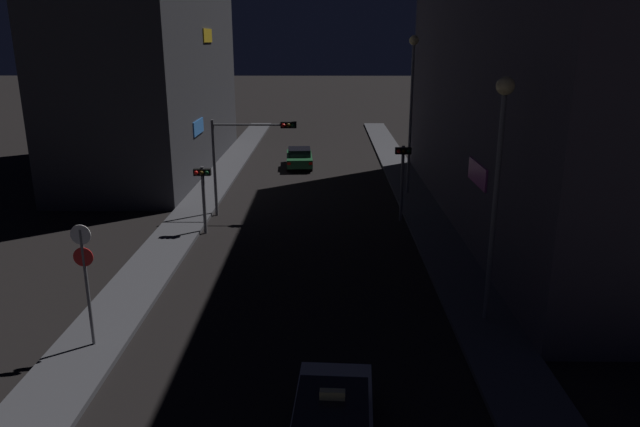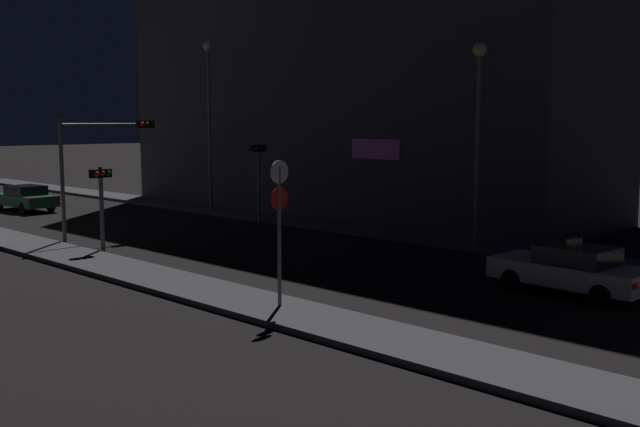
{
  "view_description": "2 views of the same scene",
  "coord_description": "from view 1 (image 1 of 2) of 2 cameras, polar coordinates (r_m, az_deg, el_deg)",
  "views": [
    {
      "loc": [
        0.98,
        -3.6,
        8.96
      ],
      "look_at": [
        0.75,
        17.82,
        2.59
      ],
      "focal_mm": 32.96,
      "sensor_mm": 36.0,
      "label": 1
    },
    {
      "loc": [
        -18.61,
        -1.62,
        4.9
      ],
      "look_at": [
        -0.08,
        16.4,
        1.68
      ],
      "focal_mm": 41.35,
      "sensor_mm": 36.0,
      "label": 2
    }
  ],
  "objects": [
    {
      "name": "sign_pole_left",
      "position": [
        18.38,
        -21.82,
        -5.4
      ],
      "size": [
        0.59,
        0.1,
        3.77
      ],
      "color": "slate",
      "rests_on": "sidewalk_left"
    },
    {
      "name": "street_lamp_far_block",
      "position": [
        34.54,
        8.92,
        12.01
      ],
      "size": [
        0.55,
        0.55,
        9.01
      ],
      "color": "slate",
      "rests_on": "sidewalk_right"
    },
    {
      "name": "traffic_light_right_kerb",
      "position": [
        29.79,
        8.03,
        4.41
      ],
      "size": [
        0.8,
        0.42,
        3.88
      ],
      "color": "slate",
      "rests_on": "ground_plane"
    },
    {
      "name": "street_lamp_near_block",
      "position": [
        18.68,
        17.02,
        5.55
      ],
      "size": [
        0.55,
        0.55,
        7.75
      ],
      "color": "slate",
      "rests_on": "sidewalk_right"
    },
    {
      "name": "sidewalk_left",
      "position": [
        34.8,
        -11.2,
        1.47
      ],
      "size": [
        2.15,
        62.56,
        0.17
      ],
      "primitive_type": "cube",
      "color": "#424247",
      "rests_on": "ground_plane"
    },
    {
      "name": "building_facade_right",
      "position": [
        31.11,
        22.04,
        17.72
      ],
      "size": [
        9.21,
        28.0,
        20.42
      ],
      "color": "#3D3842",
      "rests_on": "ground_plane"
    },
    {
      "name": "sidewalk_right",
      "position": [
        34.45,
        9.22,
        1.42
      ],
      "size": [
        2.15,
        62.56,
        0.17
      ],
      "primitive_type": "cube",
      "color": "#424247",
      "rests_on": "ground_plane"
    },
    {
      "name": "far_car",
      "position": [
        42.77,
        -2.02,
        5.47
      ],
      "size": [
        2.06,
        4.55,
        1.42
      ],
      "color": "#1E512D",
      "rests_on": "ground_plane"
    },
    {
      "name": "traffic_light_left_kerb",
      "position": [
        28.11,
        -11.3,
        2.67
      ],
      "size": [
        0.8,
        0.42,
        3.26
      ],
      "color": "slate",
      "rests_on": "ground_plane"
    },
    {
      "name": "taxi",
      "position": [
        13.9,
        1.2,
        -19.73
      ],
      "size": [
        2.04,
        4.54,
        1.62
      ],
      "color": "silver",
      "rests_on": "ground_plane"
    },
    {
      "name": "building_facade_left",
      "position": [
        43.5,
        -16.09,
        17.33
      ],
      "size": [
        7.63,
        22.76,
        20.0
      ],
      "color": "#333338",
      "rests_on": "ground_plane"
    },
    {
      "name": "traffic_light_overhead",
      "position": [
        30.46,
        -7.17,
        6.46
      ],
      "size": [
        4.35,
        0.42,
        5.05
      ],
      "color": "slate",
      "rests_on": "ground_plane"
    }
  ]
}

